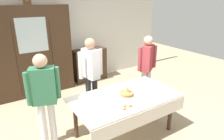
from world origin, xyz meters
TOP-DOWN VIEW (x-y plane):
  - ground_plane at (0.00, 0.00)m, footprint 12.00×12.00m
  - back_wall at (0.00, 2.65)m, footprint 6.40×0.10m
  - dining_table at (0.00, -0.24)m, footprint 1.80×1.01m
  - wall_cabinet at (-0.90, 2.35)m, footprint 1.82×0.46m
  - bookshelf_low at (0.64, 2.41)m, footprint 0.96×0.35m
  - book_stack at (0.64, 2.41)m, footprint 0.17×0.21m
  - tea_cup_far_right at (0.64, -0.23)m, footprint 0.13×0.13m
  - tea_cup_back_edge at (-0.47, -0.20)m, footprint 0.13×0.13m
  - tea_cup_mid_right at (0.31, -0.35)m, footprint 0.13×0.13m
  - bread_basket at (0.05, -0.18)m, footprint 0.24×0.24m
  - pastry_plate at (-0.21, -0.54)m, footprint 0.28×0.28m
  - spoon_front_edge at (0.52, 0.12)m, footprint 0.12×0.02m
  - spoon_near_right at (-0.50, -0.42)m, footprint 0.12×0.02m
  - person_near_right_end at (1.15, 0.53)m, footprint 0.52×0.36m
  - person_behind_table_left at (-0.14, 0.75)m, footprint 0.52×0.39m
  - person_by_cabinet at (-1.20, 0.26)m, footprint 0.52×0.32m

SIDE VIEW (x-z plane):
  - ground_plane at x=0.00m, z-range 0.00..0.00m
  - bookshelf_low at x=0.64m, z-range 0.00..0.93m
  - dining_table at x=0.00m, z-range 0.28..1.02m
  - spoon_front_edge at x=0.52m, z-range 0.74..0.75m
  - spoon_near_right at x=-0.50m, z-range 0.74..0.75m
  - pastry_plate at x=-0.21m, z-range 0.73..0.78m
  - tea_cup_mid_right at x=0.31m, z-range 0.73..0.80m
  - tea_cup_far_right at x=0.64m, z-range 0.74..0.80m
  - tea_cup_back_edge at x=-0.47m, z-range 0.74..0.80m
  - bread_basket at x=0.05m, z-range 0.69..0.86m
  - person_near_right_end at x=1.15m, z-range 0.16..1.70m
  - person_by_cabinet at x=-1.20m, z-range 0.16..1.71m
  - person_behind_table_left at x=-0.14m, z-range 0.17..1.76m
  - book_stack at x=0.64m, z-range 0.93..1.01m
  - wall_cabinet at x=-0.90m, z-range 0.00..2.16m
  - back_wall at x=0.00m, z-range 0.00..2.70m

